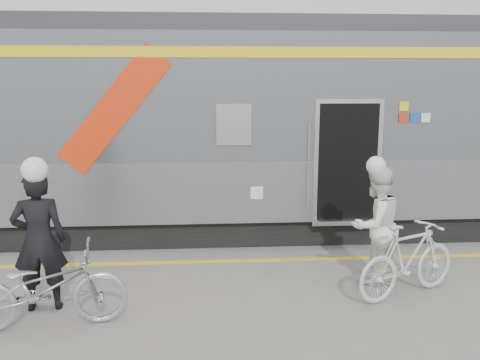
{
  "coord_description": "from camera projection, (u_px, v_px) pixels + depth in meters",
  "views": [
    {
      "loc": [
        0.04,
        -5.95,
        2.99
      ],
      "look_at": [
        0.56,
        1.6,
        1.5
      ],
      "focal_mm": 38.0,
      "sensor_mm": 36.0,
      "label": 1
    }
  ],
  "objects": [
    {
      "name": "bicycle_left",
      "position": [
        44.0,
        288.0,
        6.16
      ],
      "size": [
        2.05,
        0.98,
        1.03
      ],
      "primitive_type": "imported",
      "rotation": [
        0.0,
        0.0,
        1.72
      ],
      "color": "#B3B4BB",
      "rests_on": "ground"
    },
    {
      "name": "bicycle_right",
      "position": [
        408.0,
        260.0,
        7.07
      ],
      "size": [
        1.82,
        1.2,
        1.07
      ],
      "primitive_type": "imported",
      "rotation": [
        0.0,
        0.0,
        2.01
      ],
      "color": "silver",
      "rests_on": "ground"
    },
    {
      "name": "man",
      "position": [
        39.0,
        241.0,
        6.6
      ],
      "size": [
        0.74,
        0.55,
        1.88
      ],
      "primitive_type": "imported",
      "rotation": [
        0.0,
        0.0,
        3.3
      ],
      "color": "black",
      "rests_on": "ground"
    },
    {
      "name": "ground",
      "position": [
        204.0,
        322.0,
        6.4
      ],
      "size": [
        90.0,
        90.0,
        0.0
      ],
      "primitive_type": "plane",
      "color": "slate",
      "rests_on": "ground"
    },
    {
      "name": "train",
      "position": [
        220.0,
        128.0,
        10.13
      ],
      "size": [
        24.0,
        3.17,
        4.1
      ],
      "color": "black",
      "rests_on": "ground"
    },
    {
      "name": "helmet_woman",
      "position": [
        379.0,
        157.0,
        7.33
      ],
      "size": [
        0.28,
        0.28,
        0.28
      ],
      "primitive_type": "sphere",
      "color": "white",
      "rests_on": "woman"
    },
    {
      "name": "helmet_man",
      "position": [
        32.0,
        157.0,
        6.39
      ],
      "size": [
        0.33,
        0.33,
        0.33
      ],
      "primitive_type": "sphere",
      "color": "white",
      "rests_on": "man"
    },
    {
      "name": "woman",
      "position": [
        375.0,
        225.0,
        7.52
      ],
      "size": [
        1.06,
        0.96,
        1.76
      ],
      "primitive_type": "imported",
      "rotation": [
        0.0,
        0.0,
        3.58
      ],
      "color": "white",
      "rests_on": "ground"
    },
    {
      "name": "safety_strip",
      "position": [
        204.0,
        262.0,
        8.5
      ],
      "size": [
        24.0,
        0.12,
        0.01
      ],
      "primitive_type": "cube",
      "color": "yellow",
      "rests_on": "ground"
    }
  ]
}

